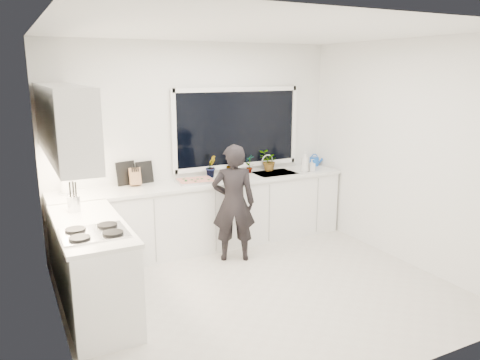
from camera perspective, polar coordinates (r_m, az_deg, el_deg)
floor at (r=5.24m, az=2.39°, el=-13.32°), size 4.00×3.50×0.02m
wall_back at (r=6.36m, az=-5.33°, el=4.28°), size 4.00×0.02×2.70m
wall_left at (r=4.20m, az=-22.05°, el=-1.26°), size 0.02×3.50×2.70m
wall_right at (r=6.03m, az=19.42°, el=3.10°), size 0.02×3.50×2.70m
ceiling at (r=4.71m, az=2.72°, el=17.83°), size 4.00×3.50×0.02m
window at (r=6.54m, az=-0.34°, el=6.36°), size 1.80×0.02×1.00m
base_cabinets_back at (r=6.28m, az=-4.10°, el=-4.33°), size 3.92×0.58×0.88m
base_cabinets_left at (r=4.86m, az=-17.47°, el=-10.34°), size 0.58×1.60×0.88m
countertop_back at (r=6.15m, az=-4.13°, el=-0.26°), size 3.94×0.62×0.04m
countertop_left at (r=4.70m, az=-17.86°, el=-5.18°), size 0.62×1.60×0.04m
upper_cabinets at (r=4.83m, az=-20.76°, el=6.66°), size 0.34×2.10×0.70m
sink at (r=6.64m, az=4.21°, el=0.46°), size 0.58×0.42×0.14m
faucet at (r=6.77m, az=3.35°, el=2.12°), size 0.03×0.03×0.22m
stovetop at (r=4.35m, az=-17.37°, el=-6.11°), size 0.56×0.48×0.03m
person at (r=5.77m, az=-0.79°, el=-2.83°), size 0.63×0.54×1.47m
pizza_tray at (r=6.07m, az=-5.45°, el=-0.14°), size 0.51×0.39×0.03m
pizza at (r=6.06m, az=-5.45°, el=0.01°), size 0.46×0.35×0.01m
watering_can at (r=7.18m, az=9.03°, el=2.25°), size 0.16×0.16×0.13m
paper_towel_roll at (r=5.80m, az=-20.49°, el=-0.39°), size 0.14×0.14×0.26m
knife_block at (r=5.98m, az=-12.66°, el=0.34°), size 0.13×0.11×0.22m
utensil_crock at (r=5.09m, az=-19.60°, el=-2.73°), size 0.16×0.16×0.16m
picture_frame_large at (r=6.11m, az=-11.54°, el=0.94°), size 0.22×0.05×0.28m
picture_frame_small at (r=6.05m, az=-13.73°, el=0.81°), size 0.25×0.07×0.30m
herb_plants at (r=6.57m, az=1.05°, el=2.10°), size 1.15×0.26×0.29m
soap_bottles at (r=6.71m, az=8.09°, el=2.13°), size 0.23×0.13×0.30m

